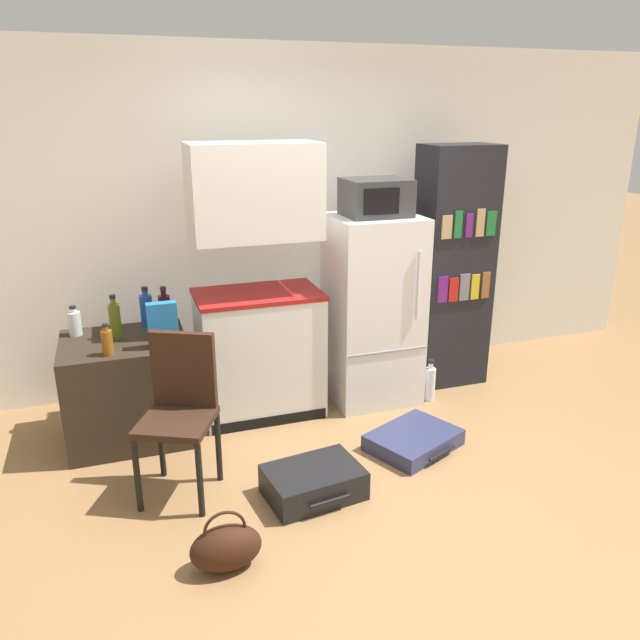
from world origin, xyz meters
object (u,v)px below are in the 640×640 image
(bookshelf, at_px, (453,268))
(handbag, at_px, (226,547))
(cereal_box, at_px, (163,325))
(side_table, at_px, (128,388))
(chair, at_px, (180,401))
(water_bottle_front, at_px, (430,383))
(bottle_olive_oil, at_px, (115,320))
(microwave, at_px, (376,197))
(suitcase_small_flat, at_px, (414,440))
(bottle_blue_soda, at_px, (146,309))
(kitchen_hutch, at_px, (258,297))
(bottle_amber_beer, at_px, (107,342))
(refrigerator, at_px, (373,310))
(bottle_wine_dark, at_px, (165,310))
(bottle_clear_short, at_px, (75,323))
(suitcase_large_flat, at_px, (314,482))

(bookshelf, relative_size, handbag, 5.35)
(cereal_box, relative_size, handbag, 0.83)
(side_table, distance_m, handbag, 1.61)
(cereal_box, bearing_deg, handbag, -84.56)
(chair, relative_size, water_bottle_front, 2.84)
(bottle_olive_oil, xyz_separation_m, water_bottle_front, (2.28, -0.22, -0.70))
(microwave, relative_size, suitcase_small_flat, 0.64)
(cereal_box, relative_size, water_bottle_front, 0.88)
(bottle_blue_soda, bearing_deg, kitchen_hutch, -15.10)
(microwave, relative_size, chair, 0.47)
(water_bottle_front, bearing_deg, suitcase_small_flat, -125.89)
(suitcase_small_flat, bearing_deg, bottle_olive_oil, 130.99)
(cereal_box, bearing_deg, bottle_amber_beer, -175.19)
(side_table, xyz_separation_m, bookshelf, (2.57, 0.15, 0.61))
(bottle_olive_oil, height_order, bottle_blue_soda, bottle_olive_oil)
(bottle_olive_oil, bearing_deg, bookshelf, 2.38)
(bottle_olive_oil, height_order, chair, bottle_olive_oil)
(refrigerator, xyz_separation_m, bottle_blue_soda, (-1.65, 0.23, 0.11))
(side_table, relative_size, suitcase_small_flat, 1.16)
(bottle_olive_oil, bearing_deg, bottle_amber_beer, -101.22)
(bottle_amber_beer, bearing_deg, bottle_olive_oil, 78.78)
(microwave, distance_m, bottle_olive_oil, 2.01)
(bookshelf, height_order, bottle_blue_soda, bookshelf)
(kitchen_hutch, distance_m, bottle_wine_dark, 0.66)
(handbag, bearing_deg, suitcase_small_flat, 28.18)
(cereal_box, bearing_deg, bottle_clear_short, 142.72)
(bookshelf, xyz_separation_m, suitcase_small_flat, (-0.77, -0.94, -0.91))
(refrigerator, distance_m, suitcase_small_flat, 1.07)
(side_table, bearing_deg, bottle_amber_beer, -110.77)
(chair, bearing_deg, kitchen_hutch, 77.39)
(bottle_blue_soda, height_order, suitcase_small_flat, bottle_blue_soda)
(bookshelf, bearing_deg, bottle_wine_dark, 179.41)
(bottle_amber_beer, relative_size, cereal_box, 0.69)
(bookshelf, xyz_separation_m, cereal_box, (-2.32, -0.37, -0.10))
(handbag, bearing_deg, chair, 97.09)
(side_table, height_order, handbag, side_table)
(bottle_olive_oil, bearing_deg, chair, -68.40)
(kitchen_hutch, relative_size, handbag, 5.47)
(bottle_olive_oil, distance_m, suitcase_large_flat, 1.71)
(chair, xyz_separation_m, water_bottle_front, (1.96, 0.59, -0.43))
(refrigerator, distance_m, bookshelf, 0.78)
(bookshelf, bearing_deg, microwave, -171.58)
(kitchen_hutch, relative_size, bottle_blue_soda, 7.14)
(cereal_box, distance_m, water_bottle_front, 2.12)
(bottle_clear_short, relative_size, suitcase_small_flat, 0.30)
(cereal_box, xyz_separation_m, chair, (0.03, -0.54, -0.29))
(refrigerator, bearing_deg, handbag, -132.36)
(chair, distance_m, suitcase_small_flat, 1.60)
(bookshelf, relative_size, suitcase_small_flat, 2.73)
(refrigerator, distance_m, bottle_amber_beer, 1.95)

